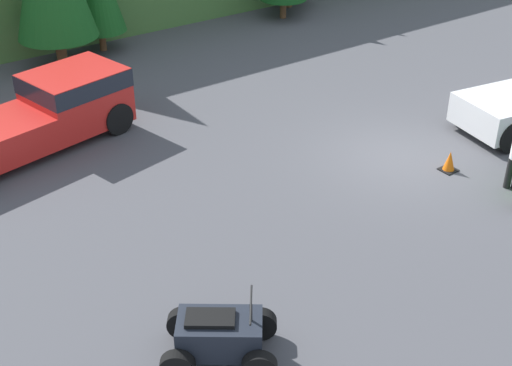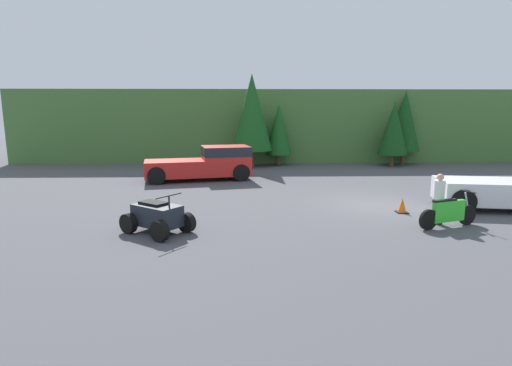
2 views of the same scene
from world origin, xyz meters
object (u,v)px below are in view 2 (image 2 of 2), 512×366
at_px(pickup_truck_red, 208,162).
at_px(dirt_bike, 449,213).
at_px(rider_person, 439,197).
at_px(quad_atv, 157,217).
at_px(traffic_cone, 402,206).

bearing_deg(pickup_truck_red, dirt_bike, -59.96).
height_order(dirt_bike, rider_person, rider_person).
xyz_separation_m(quad_atv, traffic_cone, (8.51, 2.24, -0.24)).
bearing_deg(pickup_truck_red, rider_person, -59.15).
xyz_separation_m(pickup_truck_red, rider_person, (8.39, -8.99, -0.05)).
relative_size(pickup_truck_red, traffic_cone, 10.74).
distance_m(pickup_truck_red, rider_person, 12.30).
relative_size(quad_atv, rider_person, 1.42).
relative_size(rider_person, traffic_cone, 3.07).
height_order(quad_atv, rider_person, rider_person).
xyz_separation_m(pickup_truck_red, traffic_cone, (7.81, -7.48, -0.72)).
relative_size(quad_atv, traffic_cone, 4.36).
xyz_separation_m(rider_person, traffic_cone, (-0.58, 1.50, -0.67)).
height_order(quad_atv, traffic_cone, quad_atv).
height_order(pickup_truck_red, quad_atv, pickup_truck_red).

